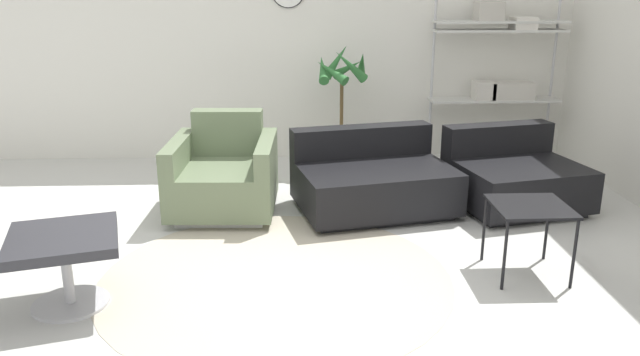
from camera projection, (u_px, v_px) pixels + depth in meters
The scene contains 9 objects.
ground_plane at pixel (302, 265), 4.19m from camera, with size 12.00×12.00×0.00m, color silver.
wall_back at pixel (297, 25), 6.45m from camera, with size 12.00×0.09×2.80m.
round_rug at pixel (276, 278), 3.99m from camera, with size 2.26×2.26×0.01m.
armchair_red at pixel (224, 177), 5.13m from camera, with size 0.87×0.94×0.79m.
couch_low at pixel (372, 182), 5.17m from camera, with size 1.40×1.14×0.65m.
couch_second at pixel (514, 178), 5.25m from camera, with size 1.16×1.09×0.65m.
side_table at pixel (530, 212), 3.95m from camera, with size 0.47×0.47×0.47m.
potted_plant at pixel (341, 120), 6.28m from camera, with size 0.55×0.54×1.25m.
shelf_unit at pixel (500, 58), 6.35m from camera, with size 1.33×0.28×1.71m.
Camera 1 is at (-0.04, -3.83, 1.81)m, focal length 35.00 mm.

